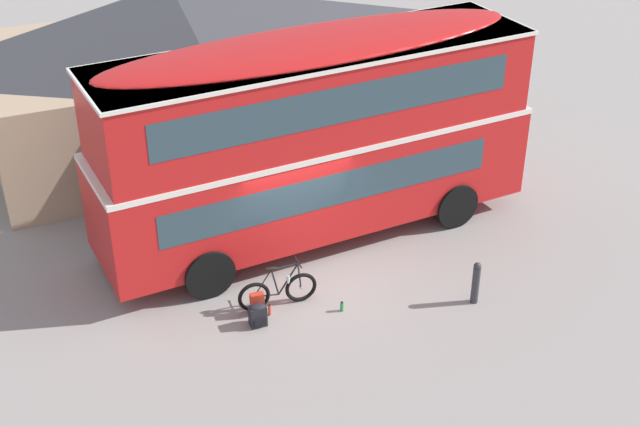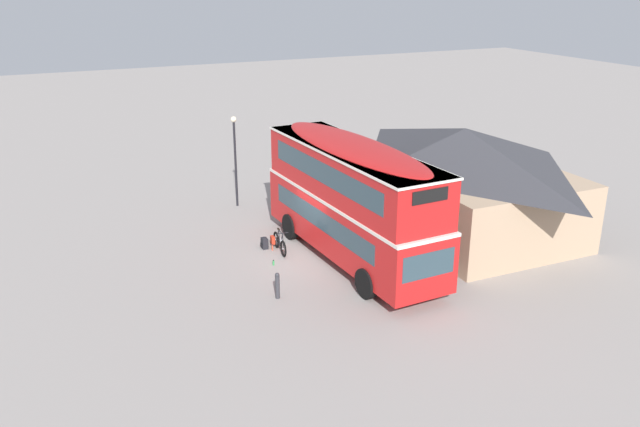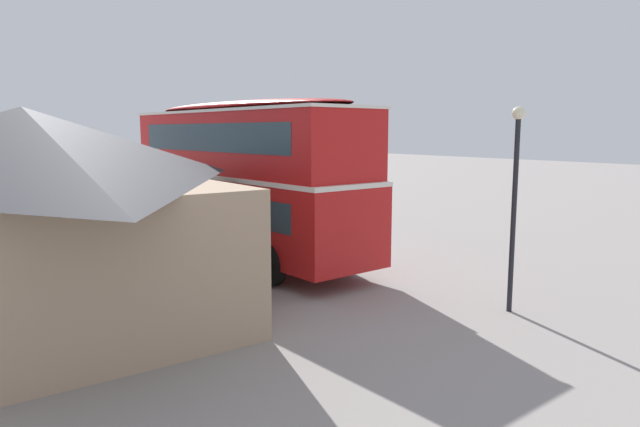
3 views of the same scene
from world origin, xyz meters
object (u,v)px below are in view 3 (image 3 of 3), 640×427
object	(u,v)px
double_decker_bus	(244,173)
water_bottle_red_squeeze	(352,256)
touring_bicycle	(342,248)
backpack_on_ground	(365,253)
street_lamp	(515,186)
kerb_bollard	(311,223)
water_bottle_green_metal	(336,247)

from	to	relation	value
double_decker_bus	water_bottle_red_squeeze	distance (m)	4.16
touring_bicycle	water_bottle_red_squeeze	bearing A→B (deg)	-135.84
touring_bicycle	backpack_on_ground	size ratio (longest dim) A/B	3.42
touring_bicycle	street_lamp	xyz separation A→B (m)	(-6.12, 0.25, 2.38)
double_decker_bus	street_lamp	xyz separation A→B (m)	(-8.07, -2.05, 0.11)
water_bottle_red_squeeze	street_lamp	distance (m)	6.48
touring_bicycle	backpack_on_ground	world-z (taller)	touring_bicycle
double_decker_bus	street_lamp	size ratio (longest dim) A/B	2.29
double_decker_bus	kerb_bollard	xyz separation A→B (m)	(1.86, -3.86, -2.14)
backpack_on_ground	kerb_bollard	world-z (taller)	kerb_bollard
water_bottle_green_metal	street_lamp	bearing A→B (deg)	172.64
double_decker_bus	water_bottle_green_metal	world-z (taller)	double_decker_bus
touring_bicycle	backpack_on_ground	xyz separation A→B (m)	(-0.55, -0.42, -0.12)
street_lamp	water_bottle_green_metal	bearing A→B (deg)	-7.36
water_bottle_red_squeeze	backpack_on_ground	bearing A→B (deg)	-147.26
touring_bicycle	water_bottle_green_metal	xyz separation A→B (m)	(1.18, -0.70, -0.27)
touring_bicycle	kerb_bollard	size ratio (longest dim) A/B	1.74
water_bottle_red_squeeze	kerb_bollard	bearing A→B (deg)	-18.65
touring_bicycle	water_bottle_red_squeeze	size ratio (longest dim) A/B	6.65
double_decker_bus	touring_bicycle	world-z (taller)	double_decker_bus
water_bottle_red_squeeze	street_lamp	xyz separation A→B (m)	(-5.91, 0.45, 2.63)
water_bottle_red_squeeze	kerb_bollard	world-z (taller)	kerb_bollard
water_bottle_green_metal	street_lamp	xyz separation A→B (m)	(-7.30, 0.94, 2.64)
water_bottle_green_metal	water_bottle_red_squeeze	size ratio (longest dim) A/B	0.88
water_bottle_green_metal	double_decker_bus	bearing A→B (deg)	75.54
touring_bicycle	water_bottle_red_squeeze	world-z (taller)	touring_bicycle
double_decker_bus	water_bottle_red_squeeze	size ratio (longest dim) A/B	39.88
touring_bicycle	kerb_bollard	distance (m)	4.12
water_bottle_green_metal	water_bottle_red_squeeze	world-z (taller)	water_bottle_red_squeeze
water_bottle_green_metal	touring_bicycle	bearing A→B (deg)	149.42
street_lamp	water_bottle_red_squeeze	bearing A→B (deg)	-4.36
water_bottle_green_metal	street_lamp	size ratio (longest dim) A/B	0.05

